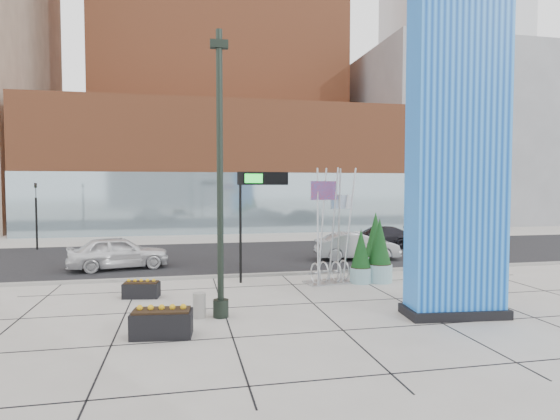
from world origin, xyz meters
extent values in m
plane|color=#9E9991|center=(0.00, 0.00, 0.00)|extent=(160.00, 160.00, 0.00)
cube|color=black|center=(0.00, 10.00, 0.01)|extent=(80.00, 12.00, 0.02)
cube|color=gray|center=(0.00, 4.00, 0.06)|extent=(80.00, 0.30, 0.12)
cube|color=brown|center=(1.00, 27.00, 5.50)|extent=(34.00, 10.00, 11.00)
cube|color=#8CA5B2|center=(1.00, 22.20, 2.50)|extent=(34.00, 0.60, 5.00)
cube|color=slate|center=(26.00, 32.00, 9.00)|extent=(20.00, 18.00, 18.00)
cube|color=#B2B7BC|center=(36.00, 48.00, 27.50)|extent=(16.00, 16.00, 55.00)
cube|color=#0B42AD|center=(4.76, -3.32, 5.00)|extent=(2.87, 1.36, 10.00)
cube|color=black|center=(4.76, -3.32, 0.14)|extent=(3.11, 1.60, 0.28)
cylinder|color=black|center=(-2.15, -2.02, 4.23)|extent=(0.19, 0.19, 8.47)
cylinder|color=black|center=(-2.15, -2.02, 0.26)|extent=(0.47, 0.47, 0.53)
cube|color=black|center=(-2.15, -2.02, 8.04)|extent=(0.54, 0.25, 0.23)
cube|color=silver|center=(2.59, 2.07, 0.03)|extent=(2.21, 1.39, 0.06)
cylinder|color=silver|center=(1.93, 1.89, 2.34)|extent=(0.08, 0.08, 4.68)
cylinder|color=silver|center=(2.30, 2.21, 2.34)|extent=(0.08, 0.08, 4.68)
cylinder|color=silver|center=(2.68, 1.98, 2.34)|extent=(0.08, 0.08, 4.68)
cylinder|color=silver|center=(3.10, 2.26, 2.34)|extent=(0.08, 0.08, 4.68)
cylinder|color=silver|center=(3.33, 1.84, 2.34)|extent=(0.08, 0.08, 4.68)
torus|color=silver|center=(1.88, 1.98, 0.45)|extent=(0.22, 0.85, 0.85)
torus|color=silver|center=(2.35, 2.17, 0.45)|extent=(0.22, 0.85, 0.85)
torus|color=silver|center=(2.82, 1.98, 0.45)|extent=(0.22, 0.85, 0.85)
torus|color=silver|center=(3.29, 2.17, 0.45)|extent=(0.22, 0.85, 0.85)
cube|color=red|center=(2.30, 2.07, 3.74)|extent=(1.19, 0.37, 0.75)
cube|color=silver|center=(3.15, 2.17, 3.27)|extent=(0.94, 0.13, 0.56)
cylinder|color=gray|center=(-2.78, -1.95, 0.37)|extent=(0.38, 0.38, 0.75)
cylinder|color=black|center=(-0.96, 2.80, 2.22)|extent=(0.11, 0.11, 4.44)
cube|color=black|center=(-0.01, 2.80, 4.23)|extent=(2.12, 0.44, 0.53)
cube|color=#19D833|center=(-0.43, 2.68, 4.23)|extent=(0.74, 0.11, 0.37)
cylinder|color=#82AAAF|center=(4.60, 1.80, 0.37)|extent=(1.05, 1.05, 0.73)
cylinder|color=black|center=(4.60, 1.80, 0.73)|extent=(0.96, 0.96, 0.06)
cone|color=black|center=(4.60, 1.80, 1.68)|extent=(0.94, 0.94, 1.89)
cylinder|color=#82AAAF|center=(5.20, 3.60, 0.39)|extent=(1.11, 1.11, 0.77)
cylinder|color=black|center=(5.20, 3.60, 0.77)|extent=(1.02, 1.02, 0.07)
cone|color=black|center=(5.20, 3.60, 1.77)|extent=(1.00, 1.00, 1.99)
cylinder|color=#82AAAF|center=(3.80, 1.80, 0.31)|extent=(0.88, 0.88, 0.62)
cylinder|color=black|center=(3.80, 1.80, 0.62)|extent=(0.81, 0.81, 0.05)
cone|color=black|center=(3.80, 1.80, 1.41)|extent=(0.79, 0.79, 1.59)
cube|color=black|center=(-4.69, 1.00, 0.26)|extent=(1.31, 0.81, 0.52)
cube|color=black|center=(-4.69, 1.00, 0.54)|extent=(1.21, 0.71, 0.05)
cube|color=black|center=(-3.80, -3.53, 0.33)|extent=(1.63, 0.94, 0.67)
cube|color=black|center=(-3.80, -3.53, 0.69)|extent=(1.50, 0.82, 0.07)
imported|color=silver|center=(-6.22, 7.03, 0.78)|extent=(4.85, 2.75, 1.55)
imported|color=#9B9DA2|center=(5.77, 7.33, 0.72)|extent=(4.50, 1.89, 1.45)
imported|color=black|center=(8.73, 11.58, 0.67)|extent=(4.83, 2.40, 1.35)
cylinder|color=black|center=(-12.00, 15.00, 1.60)|extent=(0.12, 0.12, 3.20)
imported|color=black|center=(-12.00, 15.00, 3.65)|extent=(0.15, 0.18, 0.90)
camera|label=1|loc=(-3.23, -15.90, 3.94)|focal=30.00mm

